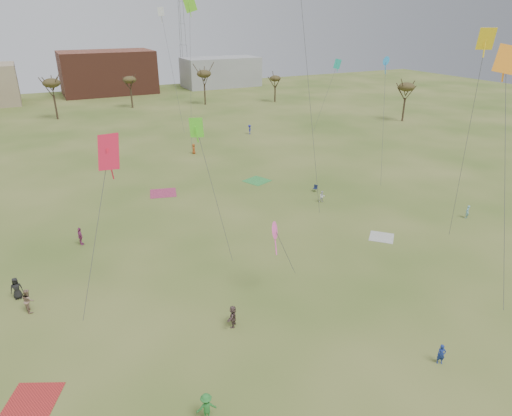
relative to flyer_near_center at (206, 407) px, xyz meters
name	(u,v)px	position (x,y,z in m)	size (l,w,h in m)	color
ground	(328,334)	(10.67, 3.03, -0.92)	(260.00, 260.00, 0.00)	#3A581B
flyer_near_center	(206,407)	(0.00, 0.00, 0.00)	(1.19, 0.68, 1.84)	#297C2F
flyer_near_right	(441,354)	(15.70, -2.76, -0.17)	(0.55, 0.36, 1.50)	navy
spectator_fore_b	(28,300)	(-8.92, 15.98, 0.07)	(0.96, 0.75, 1.98)	#90705B
spectator_fore_c	(233,316)	(4.77, 7.08, -0.04)	(1.64, 0.52, 1.77)	brown
flyer_mid_a	(16,288)	(-9.76, 18.33, 0.04)	(0.94, 0.61, 1.91)	black
flyer_mid_c	(467,212)	(36.85, 12.90, -0.14)	(0.57, 0.37, 1.56)	#71B1BD
spectator_mid_d	(80,236)	(-3.90, 25.89, 0.03)	(1.12, 0.46, 1.90)	#A7457E
spectator_mid_e	(322,197)	(24.55, 24.32, -0.18)	(0.72, 0.56, 1.47)	silver
flyer_far_b	(194,149)	(17.17, 51.69, -0.07)	(0.83, 0.54, 1.70)	#AC4D1D
flyer_far_c	(249,129)	(31.45, 59.66, -0.01)	(1.17, 0.67, 1.82)	navy
blanket_red	(32,401)	(-9.11, 5.96, -0.92)	(2.96, 2.96, 0.03)	red
blanket_cream	(382,237)	(24.76, 13.46, -0.92)	(2.45, 2.45, 0.03)	beige
blanket_plum	(163,193)	(7.51, 36.20, -0.92)	(3.36, 3.36, 0.03)	#AA3459
blanket_olive	(257,181)	(20.71, 34.91, -0.92)	(3.11, 3.11, 0.03)	green
camp_chair_right	(315,190)	(25.83, 27.80, -0.66)	(0.73, 0.72, 0.87)	#141C38
kites_aloft	(225,28)	(15.85, 33.67, 19.24)	(72.80, 66.64, 25.56)	red
tree_line	(102,90)	(7.83, 82.16, 6.17)	(117.44, 49.32, 8.91)	#3A2B1E
building_brick	(108,72)	(15.67, 123.03, 5.08)	(26.00, 16.00, 12.00)	brown
building_grey	(221,72)	(50.67, 121.03, 3.58)	(24.00, 12.00, 9.00)	gray
radio_tower	(181,23)	(40.67, 128.03, 18.29)	(1.51, 1.72, 41.00)	#9EA3A8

